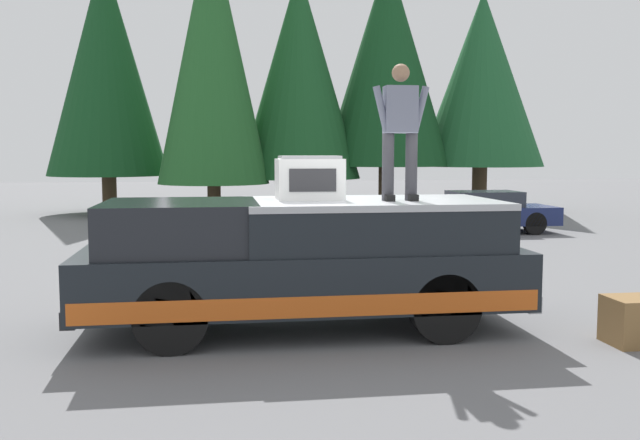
{
  "coord_description": "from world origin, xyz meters",
  "views": [
    {
      "loc": [
        -8.92,
        1.64,
        2.26
      ],
      "look_at": [
        0.29,
        0.27,
        1.35
      ],
      "focal_mm": 39.26,
      "sensor_mm": 36.0,
      "label": 1
    }
  ],
  "objects_px": {
    "pickup_truck": "(303,262)",
    "wooden_crate": "(632,321)",
    "compressor_unit": "(309,178)",
    "person_on_truck_bed": "(400,128)",
    "parked_car_navy": "(481,212)"
  },
  "relations": [
    {
      "from": "parked_car_navy",
      "to": "wooden_crate",
      "type": "relative_size",
      "value": 7.32
    },
    {
      "from": "pickup_truck",
      "to": "wooden_crate",
      "type": "relative_size",
      "value": 9.89
    },
    {
      "from": "pickup_truck",
      "to": "wooden_crate",
      "type": "bearing_deg",
      "value": -108.94
    },
    {
      "from": "compressor_unit",
      "to": "person_on_truck_bed",
      "type": "distance_m",
      "value": 1.32
    },
    {
      "from": "pickup_truck",
      "to": "parked_car_navy",
      "type": "relative_size",
      "value": 1.35
    },
    {
      "from": "compressor_unit",
      "to": "parked_car_navy",
      "type": "height_order",
      "value": "compressor_unit"
    },
    {
      "from": "compressor_unit",
      "to": "pickup_truck",
      "type": "bearing_deg",
      "value": 150.43
    },
    {
      "from": "pickup_truck",
      "to": "person_on_truck_bed",
      "type": "relative_size",
      "value": 3.28
    },
    {
      "from": "compressor_unit",
      "to": "wooden_crate",
      "type": "height_order",
      "value": "compressor_unit"
    },
    {
      "from": "pickup_truck",
      "to": "compressor_unit",
      "type": "relative_size",
      "value": 6.6
    },
    {
      "from": "compressor_unit",
      "to": "person_on_truck_bed",
      "type": "relative_size",
      "value": 0.5
    },
    {
      "from": "person_on_truck_bed",
      "to": "parked_car_navy",
      "type": "bearing_deg",
      "value": -26.6
    },
    {
      "from": "wooden_crate",
      "to": "compressor_unit",
      "type": "bearing_deg",
      "value": 67.87
    },
    {
      "from": "person_on_truck_bed",
      "to": "pickup_truck",
      "type": "bearing_deg",
      "value": 80.37
    },
    {
      "from": "compressor_unit",
      "to": "parked_car_navy",
      "type": "distance_m",
      "value": 11.57
    }
  ]
}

